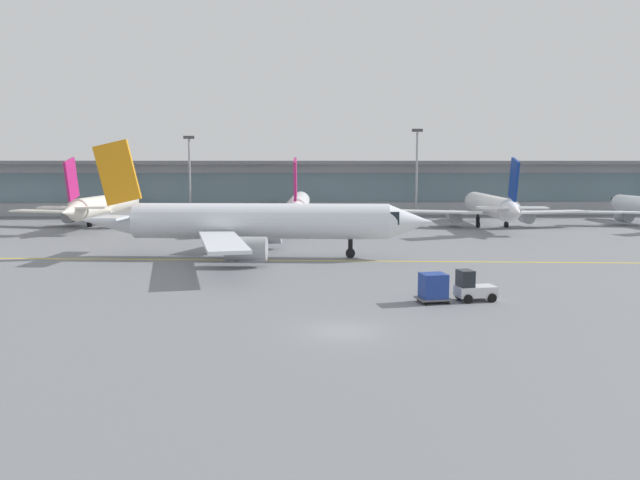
{
  "coord_description": "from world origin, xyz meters",
  "views": [
    {
      "loc": [
        -2.61,
        -34.01,
        9.09
      ],
      "look_at": [
        -0.56,
        16.9,
        3.0
      ],
      "focal_mm": 35.88,
      "sensor_mm": 36.0,
      "label": 1
    }
  ],
  "objects_px": {
    "baggage_tug": "(472,288)",
    "apron_light_mast_2": "(417,169)",
    "gate_airplane_1": "(106,206)",
    "cargo_dolly_lead": "(433,287)",
    "gate_airplane_2": "(298,206)",
    "gate_airplane_3": "(490,206)",
    "apron_light_mast_1": "(190,173)",
    "taxiing_regional_jet": "(257,222)"
  },
  "relations": [
    {
      "from": "baggage_tug",
      "to": "apron_light_mast_2",
      "type": "xyz_separation_m",
      "value": [
        8.75,
        65.8,
        7.24
      ]
    },
    {
      "from": "gate_airplane_1",
      "to": "apron_light_mast_2",
      "type": "height_order",
      "value": "apron_light_mast_2"
    },
    {
      "from": "cargo_dolly_lead",
      "to": "apron_light_mast_2",
      "type": "xyz_separation_m",
      "value": [
        11.48,
        66.24,
        7.08
      ]
    },
    {
      "from": "gate_airplane_2",
      "to": "gate_airplane_3",
      "type": "bearing_deg",
      "value": -92.54
    },
    {
      "from": "gate_airplane_2",
      "to": "apron_light_mast_1",
      "type": "xyz_separation_m",
      "value": [
        -17.98,
        13.54,
        4.55
      ]
    },
    {
      "from": "taxiing_regional_jet",
      "to": "baggage_tug",
      "type": "distance_m",
      "value": 25.99
    },
    {
      "from": "gate_airplane_3",
      "to": "apron_light_mast_2",
      "type": "distance_m",
      "value": 18.18
    },
    {
      "from": "baggage_tug",
      "to": "apron_light_mast_2",
      "type": "distance_m",
      "value": 66.77
    },
    {
      "from": "baggage_tug",
      "to": "gate_airplane_3",
      "type": "bearing_deg",
      "value": 62.49
    },
    {
      "from": "gate_airplane_3",
      "to": "gate_airplane_1",
      "type": "bearing_deg",
      "value": 90.76
    },
    {
      "from": "baggage_tug",
      "to": "gate_airplane_1",
      "type": "bearing_deg",
      "value": 117.39
    },
    {
      "from": "apron_light_mast_2",
      "to": "gate_airplane_1",
      "type": "bearing_deg",
      "value": -165.24
    },
    {
      "from": "taxiing_regional_jet",
      "to": "apron_light_mast_2",
      "type": "relative_size",
      "value": 2.33
    },
    {
      "from": "gate_airplane_3",
      "to": "apron_light_mast_2",
      "type": "bearing_deg",
      "value": 30.62
    },
    {
      "from": "baggage_tug",
      "to": "cargo_dolly_lead",
      "type": "relative_size",
      "value": 1.2
    },
    {
      "from": "baggage_tug",
      "to": "gate_airplane_2",
      "type": "bearing_deg",
      "value": 92.87
    },
    {
      "from": "gate_airplane_1",
      "to": "cargo_dolly_lead",
      "type": "height_order",
      "value": "gate_airplane_1"
    },
    {
      "from": "gate_airplane_2",
      "to": "gate_airplane_3",
      "type": "distance_m",
      "value": 27.98
    },
    {
      "from": "gate_airplane_2",
      "to": "taxiing_regional_jet",
      "type": "bearing_deg",
      "value": 174.63
    },
    {
      "from": "taxiing_regional_jet",
      "to": "apron_light_mast_1",
      "type": "height_order",
      "value": "apron_light_mast_1"
    },
    {
      "from": "baggage_tug",
      "to": "taxiing_regional_jet",
      "type": "bearing_deg",
      "value": 117.67
    },
    {
      "from": "gate_airplane_2",
      "to": "baggage_tug",
      "type": "xyz_separation_m",
      "value": [
        11.24,
        -52.6,
        -2.08
      ]
    },
    {
      "from": "gate_airplane_1",
      "to": "gate_airplane_2",
      "type": "relative_size",
      "value": 1.0
    },
    {
      "from": "gate_airplane_3",
      "to": "cargo_dolly_lead",
      "type": "relative_size",
      "value": 12.87
    },
    {
      "from": "gate_airplane_2",
      "to": "gate_airplane_3",
      "type": "relative_size",
      "value": 1.0
    },
    {
      "from": "apron_light_mast_2",
      "to": "baggage_tug",
      "type": "bearing_deg",
      "value": -97.58
    },
    {
      "from": "gate_airplane_2",
      "to": "cargo_dolly_lead",
      "type": "bearing_deg",
      "value": -168.63
    },
    {
      "from": "baggage_tug",
      "to": "apron_light_mast_1",
      "type": "bearing_deg",
      "value": 104.65
    },
    {
      "from": "gate_airplane_2",
      "to": "taxiing_regional_jet",
      "type": "xyz_separation_m",
      "value": [
        -4.28,
        -31.9,
        0.46
      ]
    },
    {
      "from": "gate_airplane_3",
      "to": "baggage_tug",
      "type": "xyz_separation_m",
      "value": [
        -16.65,
        -50.25,
        -2.08
      ]
    },
    {
      "from": "gate_airplane_2",
      "to": "apron_light_mast_2",
      "type": "height_order",
      "value": "apron_light_mast_2"
    },
    {
      "from": "taxiing_regional_jet",
      "to": "apron_light_mast_1",
      "type": "xyz_separation_m",
      "value": [
        -13.7,
        45.44,
        4.08
      ]
    },
    {
      "from": "gate_airplane_1",
      "to": "taxiing_regional_jet",
      "type": "bearing_deg",
      "value": -139.86
    },
    {
      "from": "gate_airplane_3",
      "to": "taxiing_regional_jet",
      "type": "relative_size",
      "value": 0.87
    },
    {
      "from": "apron_light_mast_1",
      "to": "gate_airplane_3",
      "type": "bearing_deg",
      "value": -19.1
    },
    {
      "from": "cargo_dolly_lead",
      "to": "apron_light_mast_1",
      "type": "height_order",
      "value": "apron_light_mast_1"
    },
    {
      "from": "apron_light_mast_2",
      "to": "taxiing_regional_jet",
      "type": "bearing_deg",
      "value": -118.28
    },
    {
      "from": "baggage_tug",
      "to": "apron_light_mast_1",
      "type": "xyz_separation_m",
      "value": [
        -29.21,
        66.14,
        6.63
      ]
    },
    {
      "from": "gate_airplane_3",
      "to": "apron_light_mast_1",
      "type": "distance_m",
      "value": 48.75
    },
    {
      "from": "apron_light_mast_1",
      "to": "cargo_dolly_lead",
      "type": "bearing_deg",
      "value": -68.31
    },
    {
      "from": "gate_airplane_1",
      "to": "apron_light_mast_1",
      "type": "distance_m",
      "value": 17.15
    },
    {
      "from": "apron_light_mast_1",
      "to": "gate_airplane_2",
      "type": "bearing_deg",
      "value": -36.98
    }
  ]
}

